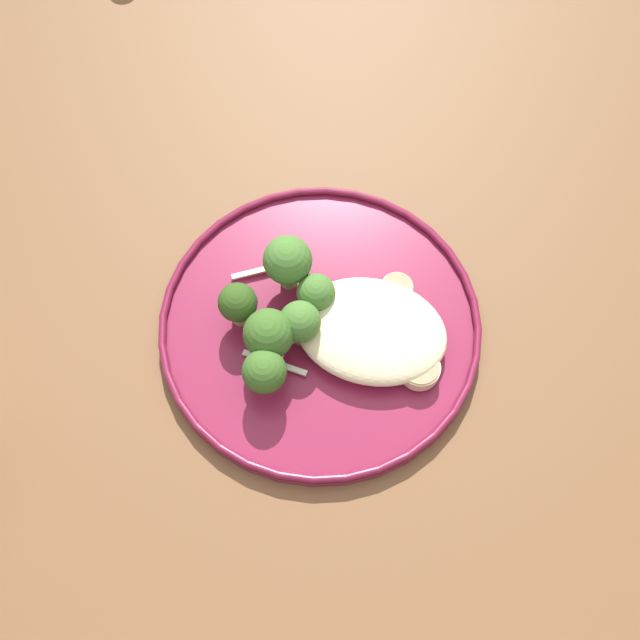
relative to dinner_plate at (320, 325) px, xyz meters
name	(u,v)px	position (x,y,z in m)	size (l,w,h in m)	color
ground	(351,500)	(0.05, 0.02, -0.75)	(6.00, 6.00, 0.00)	#47423D
wooden_dining_table	(374,359)	(0.05, 0.02, -0.09)	(1.40, 1.00, 0.74)	brown
dinner_plate	(320,325)	(0.00, 0.00, 0.00)	(0.29, 0.29, 0.02)	maroon
noodle_bed	(371,331)	(0.05, 0.00, 0.02)	(0.13, 0.10, 0.03)	beige
seared_scallop_right_edge	(323,336)	(0.01, -0.02, 0.01)	(0.03, 0.03, 0.01)	#DBB77A
seared_scallop_center_golden	(364,316)	(0.04, 0.01, 0.01)	(0.03, 0.03, 0.01)	beige
seared_scallop_half_hidden	(389,336)	(0.06, 0.00, 0.01)	(0.04, 0.04, 0.02)	#E5C689
seared_scallop_left_edge	(397,288)	(0.06, 0.05, 0.01)	(0.03, 0.03, 0.01)	beige
seared_scallop_large_seared	(420,369)	(0.09, -0.03, 0.01)	(0.04, 0.04, 0.01)	beige
broccoli_floret_front_edge	(288,261)	(-0.04, 0.03, 0.04)	(0.04, 0.04, 0.06)	#7A994C
broccoli_floret_beside_noodles	(300,323)	(-0.01, -0.02, 0.03)	(0.04, 0.04, 0.05)	#89A356
broccoli_floret_rear_charred	(238,304)	(-0.07, -0.01, 0.03)	(0.03, 0.03, 0.05)	#89A356
broccoli_floret_tall_stalk	(269,334)	(-0.04, -0.04, 0.04)	(0.04, 0.04, 0.06)	#7A994C
broccoli_floret_left_leaning	(315,298)	(-0.01, 0.01, 0.03)	(0.03, 0.03, 0.05)	#7A994C
broccoli_floret_center_pile	(264,372)	(-0.03, -0.07, 0.03)	(0.04, 0.04, 0.05)	#7A994C
onion_sliver_curled_piece	(275,363)	(-0.03, -0.05, 0.01)	(0.06, 0.01, 0.00)	silver
onion_sliver_short_strip	(255,272)	(-0.07, 0.04, 0.01)	(0.04, 0.01, 0.00)	silver
onion_sliver_pale_crescent	(299,337)	(-0.01, -0.02, 0.01)	(0.05, 0.01, 0.00)	silver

